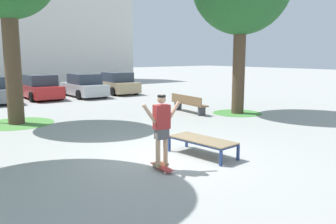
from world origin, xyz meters
TOP-DOWN VIEW (x-y plane):
  - ground_plane at (0.00, 0.00)m, footprint 120.00×120.00m
  - skate_box at (0.78, -0.45)m, footprint 0.93×1.96m
  - skateboard at (-0.80, -0.76)m, footprint 0.30×0.82m
  - skater at (-0.80, -0.76)m, footprint 1.00×0.32m
  - grass_patch_near_right at (6.93, 3.70)m, footprint 2.27×2.27m
  - grass_patch_mid_back at (-1.94, 7.33)m, footprint 2.84×2.84m
  - car_red at (1.41, 14.81)m, footprint 1.99×4.24m
  - car_silver at (4.05, 14.23)m, footprint 2.02×4.25m
  - car_tan at (6.70, 14.63)m, footprint 2.15×4.31m
  - park_bench at (5.19, 5.19)m, footprint 0.68×2.43m

SIDE VIEW (x-z plane):
  - ground_plane at x=0.00m, z-range 0.00..0.00m
  - grass_patch_near_right at x=6.93m, z-range 0.00..0.01m
  - grass_patch_mid_back at x=-1.94m, z-range 0.00..0.01m
  - skateboard at x=-0.80m, z-range 0.03..0.12m
  - skate_box at x=0.78m, z-range 0.18..0.64m
  - park_bench at x=5.19m, z-range 0.03..0.86m
  - car_red at x=1.41m, z-range -0.06..1.44m
  - car_silver at x=4.05m, z-range -0.06..1.44m
  - car_tan at x=6.70m, z-range -0.06..1.44m
  - skater at x=-0.80m, z-range 0.22..1.92m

